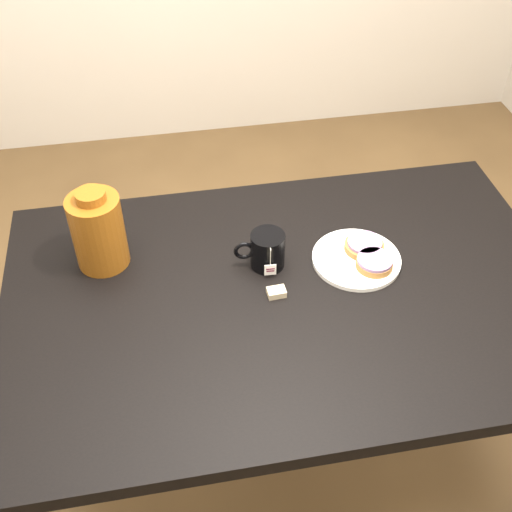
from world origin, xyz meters
name	(u,v)px	position (x,y,z in m)	size (l,w,h in m)	color
ground_plane	(280,451)	(0.00, 0.00, 0.00)	(4.00, 4.00, 0.00)	brown
table	(287,314)	(0.00, 0.00, 0.67)	(1.40, 0.90, 0.75)	black
plate	(356,258)	(0.20, 0.08, 0.76)	(0.23, 0.23, 0.02)	white
bagel_back	(364,245)	(0.23, 0.10, 0.78)	(0.14, 0.14, 0.03)	brown
bagel_front	(374,263)	(0.23, 0.04, 0.78)	(0.12, 0.12, 0.03)	brown
mug	(267,250)	(-0.03, 0.11, 0.80)	(0.13, 0.10, 0.10)	black
teabag_pouch	(276,292)	(-0.03, -0.01, 0.76)	(0.04, 0.03, 0.02)	#C6B793
bagel_package	(98,231)	(-0.45, 0.19, 0.85)	(0.14, 0.14, 0.22)	#582C0B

